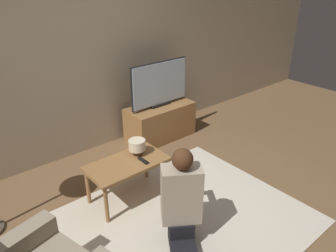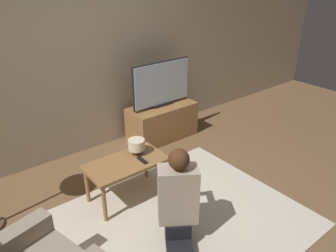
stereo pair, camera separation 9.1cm
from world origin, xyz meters
name	(u,v)px [view 1 (the left image)]	position (x,y,z in m)	size (l,w,h in m)	color
ground_plane	(178,225)	(0.00, 0.00, 0.00)	(10.00, 10.00, 0.00)	brown
wall_back	(74,56)	(0.00, 1.93, 1.30)	(10.00, 0.06, 2.60)	tan
rug	(178,224)	(0.00, 0.00, 0.01)	(2.44, 1.93, 0.02)	beige
tv_stand	(160,122)	(1.02, 1.55, 0.25)	(0.98, 0.46, 0.50)	olive
tv	(160,84)	(1.02, 1.55, 0.82)	(0.93, 0.08, 0.63)	black
coffee_table	(127,167)	(-0.13, 0.65, 0.40)	(0.83, 0.46, 0.45)	olive
person_kneeling	(182,201)	(-0.13, -0.18, 0.47)	(0.67, 0.84, 0.95)	black
table_lamp	(137,146)	(0.04, 0.72, 0.56)	(0.18, 0.18, 0.17)	#4C3823
remote	(143,161)	(0.01, 0.56, 0.46)	(0.04, 0.15, 0.02)	black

